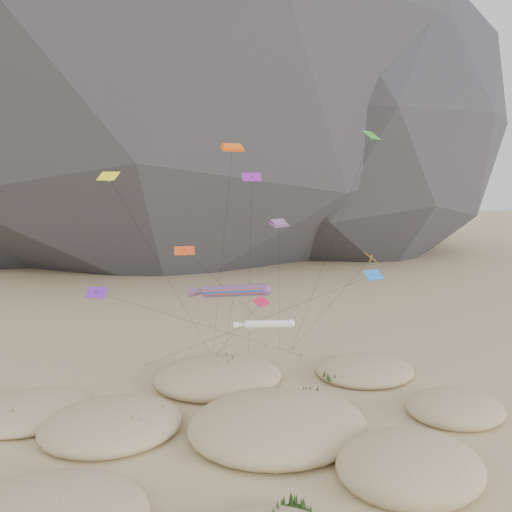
% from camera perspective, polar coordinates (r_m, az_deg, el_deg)
% --- Properties ---
extents(ground, '(500.00, 500.00, 0.00)m').
position_cam_1_polar(ground, '(44.31, 1.48, -21.82)').
color(ground, '#CCB789').
rests_on(ground, ground).
extents(rock_headland, '(226.37, 148.64, 177.50)m').
position_cam_1_polar(rock_headland, '(163.96, -8.70, 26.72)').
color(rock_headland, black).
rests_on(rock_headland, ground).
extents(dunes, '(50.55, 38.51, 3.82)m').
position_cam_1_polar(dunes, '(46.28, -2.30, -19.42)').
color(dunes, '#CCB789').
rests_on(dunes, ground).
extents(dune_grass, '(40.69, 28.68, 1.54)m').
position_cam_1_polar(dune_grass, '(47.74, -1.28, -18.20)').
color(dune_grass, black).
rests_on(dune_grass, ground).
extents(kite_stakes, '(19.56, 6.14, 0.30)m').
position_cam_1_polar(kite_stakes, '(65.64, -2.46, -11.07)').
color(kite_stakes, '#3F2D1E').
rests_on(kite_stakes, ground).
extents(rainbow_tube_kite, '(7.95, 13.99, 12.37)m').
position_cam_1_polar(rainbow_tube_kite, '(50.23, -2.81, -4.00)').
color(rainbow_tube_kite, red).
rests_on(rainbow_tube_kite, ground).
extents(white_tube_kite, '(6.34, 16.20, 9.14)m').
position_cam_1_polar(white_tube_kite, '(49.04, 1.07, -7.78)').
color(white_tube_kite, white).
rests_on(white_tube_kite, ground).
extents(orange_parafoil, '(2.36, 12.83, 26.02)m').
position_cam_1_polar(orange_parafoil, '(50.76, -2.76, 11.82)').
color(orange_parafoil, '#F4530C').
rests_on(orange_parafoil, ground).
extents(multi_parafoil, '(6.12, 16.73, 18.78)m').
position_cam_1_polar(multi_parafoil, '(47.68, 2.66, 3.44)').
color(multi_parafoil, red).
rests_on(multi_parafoil, ground).
extents(delta_kites, '(30.09, 19.99, 27.35)m').
position_cam_1_polar(delta_kites, '(49.53, 0.79, 2.41)').
color(delta_kites, '#FDFD1A').
rests_on(delta_kites, ground).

